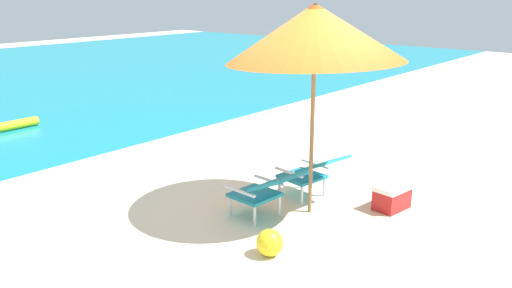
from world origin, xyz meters
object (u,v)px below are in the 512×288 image
at_px(cooler_box, 392,197).
at_px(lounge_chair_right, 312,171).
at_px(lounge_chair_left, 265,189).
at_px(beach_umbrella_center, 315,33).
at_px(beach_ball, 270,243).

bearing_deg(cooler_box, lounge_chair_right, 112.64).
xyz_separation_m(lounge_chair_left, cooler_box, (1.31, -1.03, -0.24)).
bearing_deg(cooler_box, lounge_chair_left, 141.91).
height_order(lounge_chair_left, cooler_box, lounge_chair_left).
bearing_deg(cooler_box, beach_umbrella_center, 135.38).
xyz_separation_m(lounge_chair_right, cooler_box, (0.40, -0.97, -0.24)).
relative_size(beach_umbrella_center, beach_ball, 8.95).
relative_size(lounge_chair_left, cooler_box, 1.78).
relative_size(lounge_chair_right, beach_umbrella_center, 0.36).
relative_size(lounge_chair_right, beach_ball, 3.23).
bearing_deg(beach_ball, lounge_chair_right, 19.18).
height_order(lounge_chair_right, cooler_box, lounge_chair_right).
height_order(beach_umbrella_center, beach_ball, beach_umbrella_center).
xyz_separation_m(lounge_chair_right, beach_umbrella_center, (-0.35, -0.22, 1.82)).
height_order(lounge_chair_left, beach_ball, lounge_chair_left).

